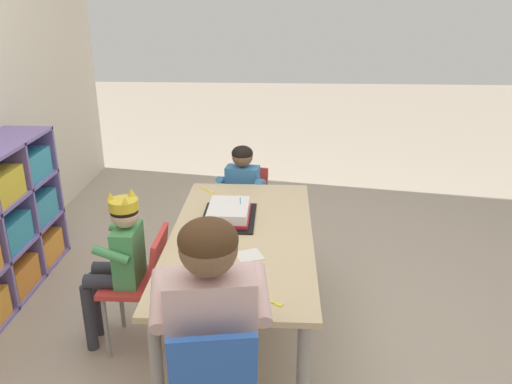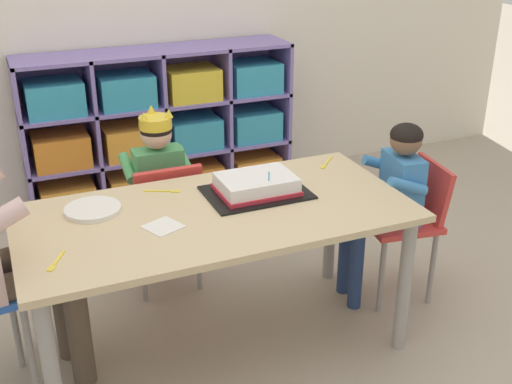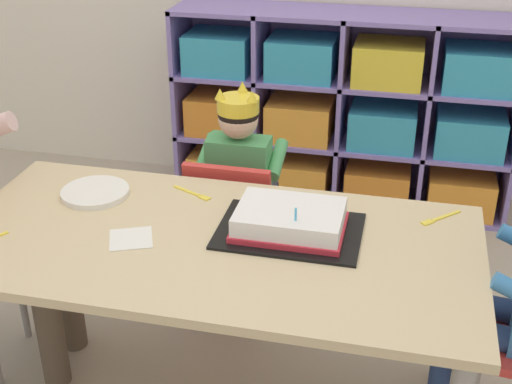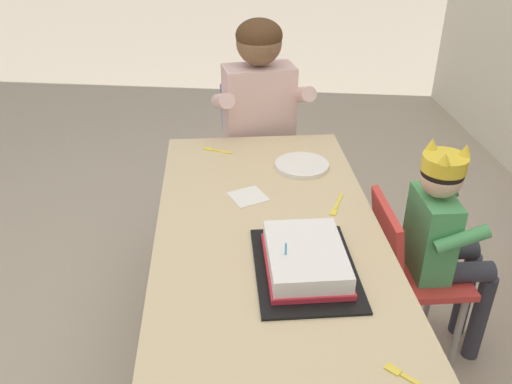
{
  "view_description": "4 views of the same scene",
  "coord_description": "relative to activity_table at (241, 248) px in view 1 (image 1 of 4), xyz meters",
  "views": [
    {
      "loc": [
        -2.31,
        -0.19,
        1.72
      ],
      "look_at": [
        0.07,
        -0.07,
        0.8
      ],
      "focal_mm": 36.8,
      "sensor_mm": 36.0,
      "label": 1
    },
    {
      "loc": [
        -0.69,
        -1.98,
        1.61
      ],
      "look_at": [
        0.12,
        -0.08,
        0.68
      ],
      "focal_mm": 44.95,
      "sensor_mm": 36.0,
      "label": 2
    },
    {
      "loc": [
        0.47,
        -1.52,
        1.56
      ],
      "look_at": [
        0.13,
        -0.06,
        0.78
      ],
      "focal_mm": 48.71,
      "sensor_mm": 36.0,
      "label": 3
    },
    {
      "loc": [
        1.35,
        -0.14,
        1.52
      ],
      "look_at": [
        0.14,
        -0.05,
        0.82
      ],
      "focal_mm": 37.31,
      "sensor_mm": 36.0,
      "label": 4
    }
  ],
  "objects": [
    {
      "name": "paper_plate_stack",
      "position": [
        -0.41,
        0.16,
        0.08
      ],
      "size": [
        0.2,
        0.2,
        0.02
      ],
      "primitive_type": "cylinder",
      "color": "white",
      "rests_on": "activity_table"
    },
    {
      "name": "birthday_cake_on_tray",
      "position": [
        0.19,
        0.08,
        0.1
      ],
      "size": [
        0.39,
        0.28,
        0.11
      ],
      "color": "black",
      "rests_on": "activity_table"
    },
    {
      "name": "fork_near_cake_tray",
      "position": [
        -0.13,
        0.24,
        0.07
      ],
      "size": [
        0.14,
        0.07,
        0.0
      ],
      "rotation": [
        0.0,
        0.0,
        2.7
      ],
      "color": "yellow",
      "rests_on": "activity_table"
    },
    {
      "name": "paper_napkin_square",
      "position": [
        -0.21,
        -0.05,
        0.07
      ],
      "size": [
        0.15,
        0.15,
        0.0
      ],
      "primitive_type": "cube",
      "rotation": [
        0.0,
        0.0,
        0.4
      ],
      "color": "white",
      "rests_on": "activity_table"
    },
    {
      "name": "ground",
      "position": [
        0.0,
        0.0,
        -0.53
      ],
      "size": [
        16.0,
        16.0,
        0.0
      ],
      "primitive_type": "plane",
      "color": "tan"
    },
    {
      "name": "classroom_chair_blue",
      "position": [
        -0.07,
        0.49,
        -0.15
      ],
      "size": [
        0.31,
        0.31,
        0.63
      ],
      "rotation": [
        0.0,
        0.0,
        3.14
      ],
      "color": "red",
      "rests_on": "ground"
    },
    {
      "name": "activity_table",
      "position": [
        0.0,
        0.0,
        0.0
      ],
      "size": [
        1.42,
        0.7,
        0.6
      ],
      "color": "#D1B789",
      "rests_on": "ground"
    },
    {
      "name": "fork_scattered_mid_table",
      "position": [
        0.59,
        0.25,
        0.07
      ],
      "size": [
        0.11,
        0.11,
        0.0
      ],
      "rotation": [
        0.0,
        0.0,
        0.78
      ],
      "color": "yellow",
      "rests_on": "activity_table"
    },
    {
      "name": "child_with_crown",
      "position": [
        -0.07,
        0.59,
        -0.0
      ],
      "size": [
        0.3,
        0.31,
        0.84
      ],
      "rotation": [
        0.0,
        0.0,
        3.14
      ],
      "color": "#4C9E5B",
      "rests_on": "ground"
    },
    {
      "name": "classroom_chair_guest_side",
      "position": [
        0.9,
        0.05,
        -0.15
      ],
      "size": [
        0.35,
        0.34,
        0.61
      ],
      "rotation": [
        0.0,
        0.0,
        -1.71
      ],
      "color": "red",
      "rests_on": "ground"
    },
    {
      "name": "adult_helper_seated",
      "position": [
        -0.78,
        0.05,
        0.13
      ],
      "size": [
        0.45,
        0.44,
        1.06
      ],
      "rotation": [
        0.0,
        0.0,
        1.73
      ],
      "color": "beige",
      "rests_on": "ground"
    },
    {
      "name": "guest_at_table_side",
      "position": [
        0.8,
        0.06,
        -0.02
      ],
      "size": [
        0.32,
        0.32,
        0.8
      ],
      "rotation": [
        0.0,
        0.0,
        -1.71
      ],
      "color": "#3D7FBC",
      "rests_on": "ground"
    },
    {
      "name": "fork_beside_plate_stack",
      "position": [
        -0.58,
        -0.16,
        0.07
      ],
      "size": [
        0.07,
        0.12,
        0.0
      ],
      "rotation": [
        0.0,
        0.0,
        1.08
      ],
      "color": "yellow",
      "rests_on": "activity_table"
    }
  ]
}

